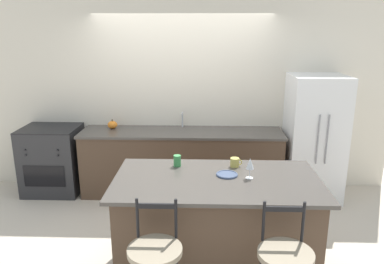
# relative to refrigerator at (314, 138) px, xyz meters

# --- Properties ---
(ground_plane) EXTENTS (18.00, 18.00, 0.00)m
(ground_plane) POSITION_rel_refrigerator_xyz_m (-1.82, -0.33, -0.86)
(ground_plane) COLOR beige
(wall_back) EXTENTS (6.00, 0.07, 2.70)m
(wall_back) POSITION_rel_refrigerator_xyz_m (-1.82, 0.38, 0.49)
(wall_back) COLOR beige
(wall_back) RESTS_ON ground_plane
(back_counter) EXTENTS (2.81, 0.69, 0.92)m
(back_counter) POSITION_rel_refrigerator_xyz_m (-1.82, 0.05, -0.39)
(back_counter) COLOR #4C3828
(back_counter) RESTS_ON ground_plane
(sink_faucet) EXTENTS (0.02, 0.13, 0.22)m
(sink_faucet) POSITION_rel_refrigerator_xyz_m (-1.82, 0.26, 0.20)
(sink_faucet) COLOR #ADAFB5
(sink_faucet) RESTS_ON back_counter
(kitchen_island) EXTENTS (1.93, 1.04, 0.96)m
(kitchen_island) POSITION_rel_refrigerator_xyz_m (-1.38, -1.73, -0.37)
(kitchen_island) COLOR #4C3828
(kitchen_island) RESTS_ON ground_plane
(refrigerator) EXTENTS (0.73, 0.75, 1.71)m
(refrigerator) POSITION_rel_refrigerator_xyz_m (0.00, 0.00, 0.00)
(refrigerator) COLOR white
(refrigerator) RESTS_ON ground_plane
(oven_range) EXTENTS (0.78, 0.68, 0.96)m
(oven_range) POSITION_rel_refrigerator_xyz_m (-3.68, 0.03, -0.38)
(oven_range) COLOR #28282B
(oven_range) RESTS_ON ground_plane
(bar_stool_near) EXTENTS (0.42, 0.42, 1.05)m
(bar_stool_near) POSITION_rel_refrigerator_xyz_m (-1.87, -2.51, -0.27)
(bar_stool_near) COLOR black
(bar_stool_near) RESTS_ON ground_plane
(dinner_plate) EXTENTS (0.21, 0.21, 0.02)m
(dinner_plate) POSITION_rel_refrigerator_xyz_m (-1.28, -1.64, 0.11)
(dinner_plate) COLOR #425170
(dinner_plate) RESTS_ON kitchen_island
(wine_glass) EXTENTS (0.07, 0.07, 0.20)m
(wine_glass) POSITION_rel_refrigerator_xyz_m (-1.08, -1.70, 0.24)
(wine_glass) COLOR white
(wine_glass) RESTS_ON kitchen_island
(coffee_mug) EXTENTS (0.12, 0.09, 0.09)m
(coffee_mug) POSITION_rel_refrigerator_xyz_m (-1.19, -1.40, 0.15)
(coffee_mug) COLOR #C1B251
(coffee_mug) RESTS_ON kitchen_island
(tumbler_cup) EXTENTS (0.08, 0.08, 0.11)m
(tumbler_cup) POSITION_rel_refrigerator_xyz_m (-1.78, -1.41, 0.16)
(tumbler_cup) COLOR #3D934C
(tumbler_cup) RESTS_ON kitchen_island
(pumpkin_decoration) EXTENTS (0.14, 0.14, 0.13)m
(pumpkin_decoration) POSITION_rel_refrigerator_xyz_m (-2.81, 0.15, 0.12)
(pumpkin_decoration) COLOR orange
(pumpkin_decoration) RESTS_ON back_counter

